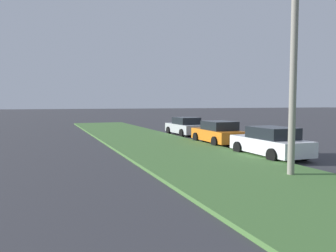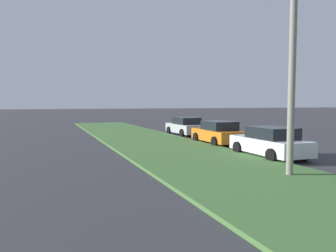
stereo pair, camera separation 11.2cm
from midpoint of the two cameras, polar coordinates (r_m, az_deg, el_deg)
grass_median at (r=13.92m, az=7.62°, el=-6.59°), size 60.00×6.00×0.12m
parked_car_white at (r=16.53m, az=17.23°, el=-2.75°), size 4.31×2.04×1.47m
parked_car_orange at (r=21.09m, az=8.58°, el=-1.19°), size 4.35×2.11×1.47m
parked_car_silver at (r=26.57m, az=2.92°, el=-0.08°), size 4.33×2.07×1.47m
streetlight at (r=12.41m, az=22.20°, el=11.95°), size 0.51×2.88×7.50m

